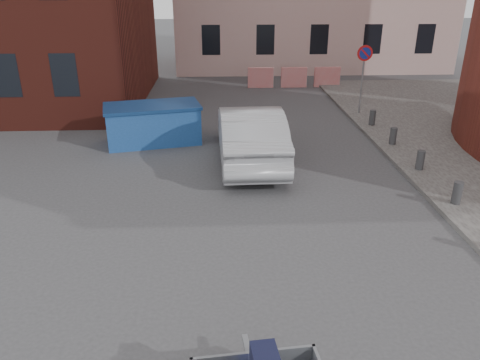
{
  "coord_description": "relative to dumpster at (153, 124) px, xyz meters",
  "views": [
    {
      "loc": [
        0.34,
        -8.66,
        5.08
      ],
      "look_at": [
        0.78,
        0.58,
        1.1
      ],
      "focal_mm": 35.0,
      "sensor_mm": 36.0,
      "label": 1
    }
  ],
  "objects": [
    {
      "name": "barriers",
      "position": [
        6.05,
        8.5,
        -0.15
      ],
      "size": [
        4.7,
        0.18,
        1.0
      ],
      "color": "red",
      "rests_on": "ground"
    },
    {
      "name": "ground",
      "position": [
        1.85,
        -6.5,
        -0.65
      ],
      "size": [
        120.0,
        120.0,
        0.0
      ],
      "primitive_type": "plane",
      "color": "#38383A",
      "rests_on": "ground"
    },
    {
      "name": "bollards",
      "position": [
        7.85,
        -3.1,
        -0.26
      ],
      "size": [
        0.22,
        9.02,
        0.55
      ],
      "color": "#3A3A3D",
      "rests_on": "sidewalk"
    },
    {
      "name": "no_parking_sign",
      "position": [
        7.85,
        2.98,
        1.36
      ],
      "size": [
        0.6,
        0.09,
        2.65
      ],
      "color": "gray",
      "rests_on": "sidewalk"
    },
    {
      "name": "silver_car",
      "position": [
        3.11,
        -1.88,
        0.19
      ],
      "size": [
        1.93,
        5.18,
        1.69
      ],
      "primitive_type": "imported",
      "rotation": [
        0.0,
        0.0,
        3.17
      ],
      "color": "#9FA0A6",
      "rests_on": "ground"
    },
    {
      "name": "dumpster",
      "position": [
        0.0,
        0.0,
        0.0
      ],
      "size": [
        3.37,
        2.23,
        1.3
      ],
      "rotation": [
        0.0,
        0.0,
        0.22
      ],
      "color": "#204F9C",
      "rests_on": "ground"
    }
  ]
}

